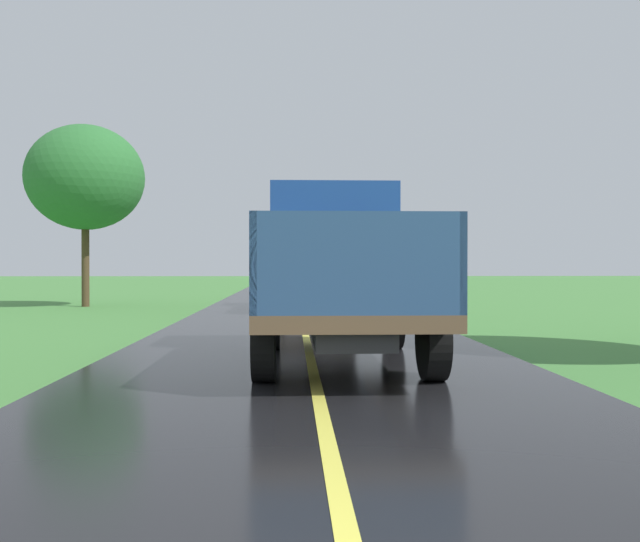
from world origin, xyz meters
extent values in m
cube|color=#2D2D30|center=(0.42, 8.12, 0.68)|extent=(0.90, 5.51, 0.24)
cube|color=brown|center=(0.42, 8.12, 0.88)|extent=(2.30, 5.80, 0.20)
cube|color=#1E479E|center=(0.42, 10.07, 1.93)|extent=(2.10, 1.90, 1.90)
cube|color=black|center=(0.42, 11.03, 2.26)|extent=(1.78, 0.02, 0.76)
cube|color=#2D517F|center=(-0.69, 7.15, 1.53)|extent=(0.08, 3.85, 1.10)
cube|color=#2D517F|center=(1.53, 7.15, 1.53)|extent=(0.08, 3.85, 1.10)
cube|color=#2D517F|center=(0.42, 5.26, 1.53)|extent=(2.30, 0.08, 1.10)
cube|color=#2D517F|center=(0.42, 9.03, 1.53)|extent=(2.30, 0.08, 1.10)
cylinder|color=black|center=(-0.63, 9.92, 0.58)|extent=(0.28, 1.00, 1.00)
cylinder|color=black|center=(1.47, 9.92, 0.58)|extent=(0.28, 1.00, 1.00)
cylinder|color=black|center=(-0.63, 6.53, 0.58)|extent=(0.28, 1.00, 1.00)
cylinder|color=black|center=(1.47, 6.53, 0.58)|extent=(0.28, 1.00, 1.00)
ellipsoid|color=#97B42B|center=(0.23, 8.55, 1.51)|extent=(0.54, 0.55, 0.47)
ellipsoid|color=#96B71F|center=(1.04, 6.47, 1.13)|extent=(0.44, 0.57, 0.36)
ellipsoid|color=#A2B82D|center=(0.04, 8.68, 1.49)|extent=(0.45, 0.41, 0.39)
ellipsoid|color=#96C72D|center=(-0.02, 7.67, 1.77)|extent=(0.46, 0.55, 0.50)
ellipsoid|color=#90BC20|center=(-0.07, 7.06, 1.46)|extent=(0.41, 0.43, 0.41)
ellipsoid|color=#9EB21F|center=(0.69, 8.60, 1.46)|extent=(0.50, 0.51, 0.49)
ellipsoid|color=#9FCA26|center=(1.20, 6.53, 1.45)|extent=(0.58, 0.68, 0.43)
ellipsoid|color=#8EBD2A|center=(0.27, 5.57, 1.45)|extent=(0.51, 0.54, 0.48)
ellipsoid|color=#9DB129|center=(0.01, 6.48, 1.52)|extent=(0.47, 0.43, 0.48)
ellipsoid|color=#8FB724|center=(0.38, 7.67, 1.13)|extent=(0.45, 0.56, 0.49)
ellipsoid|color=#95C02C|center=(0.40, 5.73, 1.15)|extent=(0.50, 0.54, 0.43)
ellipsoid|color=#9DB828|center=(0.95, 7.40, 1.12)|extent=(0.59, 0.68, 0.46)
ellipsoid|color=#9FBE34|center=(1.14, 5.72, 1.13)|extent=(0.59, 0.71, 0.38)
ellipsoid|color=#9BC62A|center=(0.25, 8.10, 1.18)|extent=(0.44, 0.57, 0.47)
cube|color=#2D2D30|center=(0.41, 20.73, 0.68)|extent=(0.90, 5.51, 0.24)
cube|color=brown|center=(0.41, 20.73, 0.88)|extent=(2.30, 5.80, 0.20)
cube|color=silver|center=(0.41, 22.68, 1.93)|extent=(2.10, 1.90, 1.90)
cube|color=black|center=(0.41, 23.64, 2.26)|extent=(1.78, 0.02, 0.76)
cube|color=#232328|center=(-0.70, 19.76, 1.53)|extent=(0.08, 3.85, 1.10)
cube|color=#232328|center=(1.52, 19.76, 1.53)|extent=(0.08, 3.85, 1.10)
cube|color=#232328|center=(0.41, 17.87, 1.53)|extent=(2.30, 0.08, 1.10)
cube|color=#232328|center=(0.41, 21.64, 1.53)|extent=(2.30, 0.08, 1.10)
cylinder|color=black|center=(-0.64, 22.53, 0.58)|extent=(0.28, 1.00, 1.00)
cylinder|color=black|center=(1.46, 22.53, 0.58)|extent=(0.28, 1.00, 1.00)
cylinder|color=black|center=(-0.64, 19.14, 0.58)|extent=(0.28, 1.00, 1.00)
cylinder|color=black|center=(1.46, 19.14, 0.58)|extent=(0.28, 1.00, 1.00)
ellipsoid|color=#9CC431|center=(-0.27, 20.37, 1.76)|extent=(0.57, 0.63, 0.45)
ellipsoid|color=#A1C927|center=(0.15, 20.07, 1.16)|extent=(0.48, 0.63, 0.47)
ellipsoid|color=#93B833|center=(0.55, 18.57, 1.77)|extent=(0.53, 0.63, 0.43)
ellipsoid|color=#99C524|center=(1.24, 19.25, 1.50)|extent=(0.43, 0.45, 0.37)
ellipsoid|color=#9DCA20|center=(0.79, 20.27, 1.48)|extent=(0.49, 0.46, 0.37)
ellipsoid|color=#8FC52C|center=(-0.48, 18.45, 1.45)|extent=(0.58, 0.69, 0.44)
ellipsoid|color=#99B622|center=(0.76, 19.22, 1.16)|extent=(0.48, 0.44, 0.40)
ellipsoid|color=#92C934|center=(0.70, 18.37, 1.47)|extent=(0.54, 0.58, 0.49)
ellipsoid|color=#99C325|center=(0.49, 19.62, 1.45)|extent=(0.42, 0.47, 0.41)
ellipsoid|color=#98C82F|center=(0.59, 19.00, 1.19)|extent=(0.46, 0.47, 0.44)
ellipsoid|color=#94C52C|center=(0.68, 18.58, 1.45)|extent=(0.52, 0.53, 0.37)
cylinder|color=#4C3823|center=(-7.88, 23.97, 1.52)|extent=(0.28, 0.28, 3.05)
ellipsoid|color=#2D7033|center=(-7.88, 23.97, 4.76)|extent=(4.28, 4.28, 3.85)
camera|label=1|loc=(-0.29, -2.08, 1.50)|focal=39.25mm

